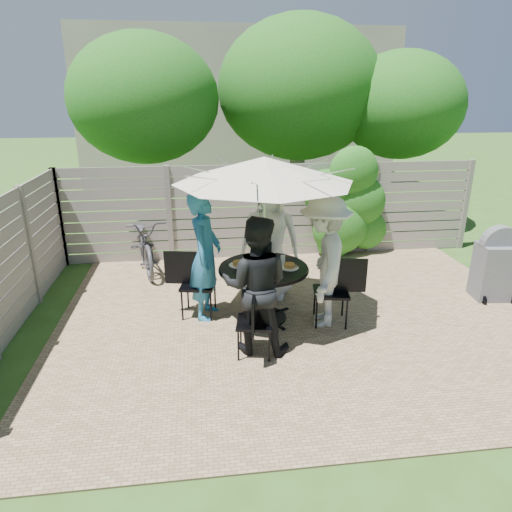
{
  "coord_description": "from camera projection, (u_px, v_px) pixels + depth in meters",
  "views": [
    {
      "loc": [
        -1.44,
        -5.54,
        3.11
      ],
      "look_at": [
        -0.66,
        0.53,
        0.91
      ],
      "focal_mm": 32.0,
      "sensor_mm": 36.0,
      "label": 1
    }
  ],
  "objects": [
    {
      "name": "plate_left",
      "position": [
        238.0,
        264.0,
        6.4
      ],
      "size": [
        0.26,
        0.26,
        0.06
      ],
      "color": "white",
      "rests_on": "patio_table"
    },
    {
      "name": "chair_left",
      "position": [
        198.0,
        297.0,
        6.66
      ],
      "size": [
        0.75,
        0.56,
        0.99
      ],
      "rotation": [
        0.0,
        0.0,
        6.1
      ],
      "color": "black",
      "rests_on": "ground"
    },
    {
      "name": "plate_back",
      "position": [
        266.0,
        256.0,
        6.69
      ],
      "size": [
        0.26,
        0.26,
        0.06
      ],
      "color": "white",
      "rests_on": "patio_table"
    },
    {
      "name": "glass_back",
      "position": [
        258.0,
        255.0,
        6.59
      ],
      "size": [
        0.07,
        0.07,
        0.14
      ],
      "primitive_type": "cylinder",
      "color": "silver",
      "rests_on": "patio_table"
    },
    {
      "name": "bicycle",
      "position": [
        144.0,
        243.0,
        8.36
      ],
      "size": [
        1.11,
        2.05,
        1.02
      ],
      "primitive_type": "imported",
      "rotation": [
        0.0,
        0.0,
        0.23
      ],
      "color": "#333338",
      "rests_on": "ground"
    },
    {
      "name": "person_right",
      "position": [
        324.0,
        262.0,
        6.22
      ],
      "size": [
        0.98,
        1.34,
        1.87
      ],
      "primitive_type": "imported",
      "rotation": [
        0.0,
        0.0,
        4.45
      ],
      "color": "beige",
      "rests_on": "ground"
    },
    {
      "name": "person_left",
      "position": [
        205.0,
        256.0,
        6.43
      ],
      "size": [
        0.6,
        0.77,
        1.86
      ],
      "primitive_type": "imported",
      "rotation": [
        0.0,
        0.0,
        7.6
      ],
      "color": "teal",
      "rests_on": "ground"
    },
    {
      "name": "glass_front",
      "position": [
        269.0,
        269.0,
        6.08
      ],
      "size": [
        0.07,
        0.07,
        0.14
      ],
      "primitive_type": "cylinder",
      "color": "silver",
      "rests_on": "patio_table"
    },
    {
      "name": "person_front",
      "position": [
        256.0,
        286.0,
        5.57
      ],
      "size": [
        1.0,
        0.87,
        1.76
      ],
      "primitive_type": "imported",
      "rotation": [
        0.0,
        0.0,
        2.88
      ],
      "color": "black",
      "rests_on": "ground"
    },
    {
      "name": "chair_front",
      "position": [
        255.0,
        335.0,
        5.65
      ],
      "size": [
        0.5,
        0.68,
        0.91
      ],
      "rotation": [
        0.0,
        0.0,
        1.4
      ],
      "color": "black",
      "rests_on": "ground"
    },
    {
      "name": "backyard_envelope",
      "position": [
        241.0,
        108.0,
        15.13
      ],
      "size": [
        60.0,
        60.0,
        5.0
      ],
      "color": "#304C17",
      "rests_on": "ground"
    },
    {
      "name": "patio_table",
      "position": [
        263.0,
        283.0,
        6.45
      ],
      "size": [
        1.52,
        1.52,
        0.82
      ],
      "rotation": [
        0.0,
        0.0,
        -0.26
      ],
      "color": "black",
      "rests_on": "ground"
    },
    {
      "name": "chair_right",
      "position": [
        331.0,
        304.0,
        6.42
      ],
      "size": [
        0.75,
        0.55,
        0.99
      ],
      "rotation": [
        0.0,
        0.0,
        2.96
      ],
      "color": "black",
      "rests_on": "ground"
    },
    {
      "name": "glass_left",
      "position": [
        244.0,
        264.0,
        6.27
      ],
      "size": [
        0.07,
        0.07,
        0.14
      ],
      "primitive_type": "cylinder",
      "color": "silver",
      "rests_on": "patio_table"
    },
    {
      "name": "glass_right",
      "position": [
        283.0,
        260.0,
        6.41
      ],
      "size": [
        0.07,
        0.07,
        0.14
      ],
      "primitive_type": "cylinder",
      "color": "silver",
      "rests_on": "patio_table"
    },
    {
      "name": "chair_back",
      "position": [
        270.0,
        277.0,
        7.45
      ],
      "size": [
        0.55,
        0.67,
        0.87
      ],
      "rotation": [
        0.0,
        0.0,
        4.32
      ],
      "color": "black",
      "rests_on": "ground"
    },
    {
      "name": "umbrella",
      "position": [
        264.0,
        170.0,
        5.91
      ],
      "size": [
        2.94,
        2.94,
        2.33
      ],
      "rotation": [
        0.0,
        0.0,
        -0.26
      ],
      "color": "silver",
      "rests_on": "ground"
    },
    {
      "name": "plate_right",
      "position": [
        289.0,
        266.0,
        6.31
      ],
      "size": [
        0.26,
        0.26,
        0.06
      ],
      "color": "white",
      "rests_on": "patio_table"
    },
    {
      "name": "bbq_grill",
      "position": [
        496.0,
        266.0,
        7.12
      ],
      "size": [
        0.63,
        0.51,
        1.2
      ],
      "rotation": [
        0.0,
        0.0,
        -0.11
      ],
      "color": "#5A5A5F",
      "rests_on": "ground"
    },
    {
      "name": "person_back",
      "position": [
        270.0,
        239.0,
        7.09
      ],
      "size": [
        1.06,
        0.83,
        1.92
      ],
      "primitive_type": "imported",
      "rotation": [
        0.0,
        0.0,
        6.02
      ],
      "color": "white",
      "rests_on": "ground"
    },
    {
      "name": "coffee_cup",
      "position": [
        272.0,
        258.0,
        6.54
      ],
      "size": [
        0.08,
        0.08,
        0.12
      ],
      "primitive_type": "cylinder",
      "color": "#C6B293",
      "rests_on": "patio_table"
    },
    {
      "name": "plate_front",
      "position": [
        260.0,
        275.0,
        6.02
      ],
      "size": [
        0.26,
        0.26,
        0.06
      ],
      "color": "white",
      "rests_on": "patio_table"
    },
    {
      "name": "syrup_jug",
      "position": [
        260.0,
        260.0,
        6.39
      ],
      "size": [
        0.09,
        0.09,
        0.16
      ],
      "primitive_type": "cylinder",
      "color": "#59280C",
      "rests_on": "patio_table"
    }
  ]
}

